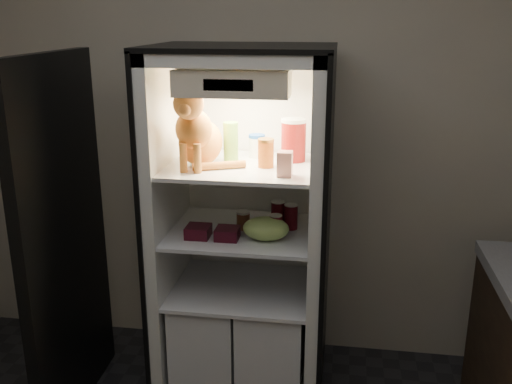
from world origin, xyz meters
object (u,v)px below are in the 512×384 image
pepper_jar (293,140)px  berry_box_right (227,233)px  tabby_cat (197,134)px  salsa_jar (266,153)px  condiment_jar (243,220)px  berry_box_left (198,232)px  soda_can_a (278,214)px  soda_can_c (276,226)px  parmesan_shaker (231,142)px  grape_bag (266,229)px  cream_carton (285,164)px  soda_can_b (291,217)px  refrigerator (244,251)px  mayo_tub (257,146)px

pepper_jar → berry_box_right: size_ratio=1.89×
tabby_cat → salsa_jar: 0.35m
condiment_jar → berry_box_left: 0.25m
salsa_jar → condiment_jar: 0.39m
soda_can_a → soda_can_c: 0.17m
parmesan_shaker → grape_bag: parmesan_shaker is taller
parmesan_shaker → salsa_jar: parmesan_shaker is taller
condiment_jar → pepper_jar: bearing=24.0°
parmesan_shaker → berry_box_right: parmesan_shaker is taller
soda_can_a → berry_box_right: 0.32m
parmesan_shaker → cream_carton: parmesan_shaker is taller
soda_can_b → soda_can_c: 0.15m
refrigerator → parmesan_shaker: (-0.07, 0.01, 0.60)m
condiment_jar → berry_box_right: 0.16m
parmesan_shaker → condiment_jar: (0.07, -0.06, -0.40)m
soda_can_b → condiment_jar: soda_can_b is taller
soda_can_c → berry_box_left: (-0.39, -0.05, -0.03)m
condiment_jar → berry_box_right: condiment_jar is taller
pepper_jar → soda_can_a: size_ratio=1.60×
cream_carton → tabby_cat: bearing=165.2°
salsa_jar → condiment_jar: (-0.12, 0.04, -0.37)m
salsa_jar → cream_carton: salsa_jar is taller
parmesan_shaker → cream_carton: bearing=-39.7°
refrigerator → mayo_tub: refrigerator is taller
refrigerator → parmesan_shaker: size_ratio=9.37×
berry_box_left → soda_can_c: bearing=7.6°
refrigerator → pepper_jar: bearing=13.1°
refrigerator → salsa_jar: 0.59m
tabby_cat → condiment_jar: size_ratio=4.49×
tabby_cat → salsa_jar: size_ratio=3.06×
soda_can_c → berry_box_left: soda_can_c is taller
pepper_jar → soda_can_c: size_ratio=1.81×
berry_box_left → soda_can_a: bearing=30.4°
mayo_tub → berry_box_left: (-0.25, -0.31, -0.38)m
cream_carton → condiment_jar: (-0.23, 0.20, -0.36)m
mayo_tub → condiment_jar: mayo_tub is taller
mayo_tub → soda_can_a: 0.38m
berry_box_right → soda_can_a: bearing=44.4°
tabby_cat → berry_box_right: (0.16, -0.07, -0.48)m
soda_can_b → berry_box_left: 0.49m
soda_can_a → soda_can_b: soda_can_a is taller
cream_carton → berry_box_left: bearing=174.0°
refrigerator → tabby_cat: (-0.21, -0.13, 0.66)m
soda_can_b → soda_can_c: size_ratio=1.10×
cream_carton → berry_box_right: cream_carton is taller
tabby_cat → cream_carton: (0.44, -0.12, -0.10)m
cream_carton → berry_box_left: cream_carton is taller
parmesan_shaker → berry_box_left: parmesan_shaker is taller
mayo_tub → soda_can_a: bearing=-35.7°
parmesan_shaker → grape_bag: size_ratio=0.87×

